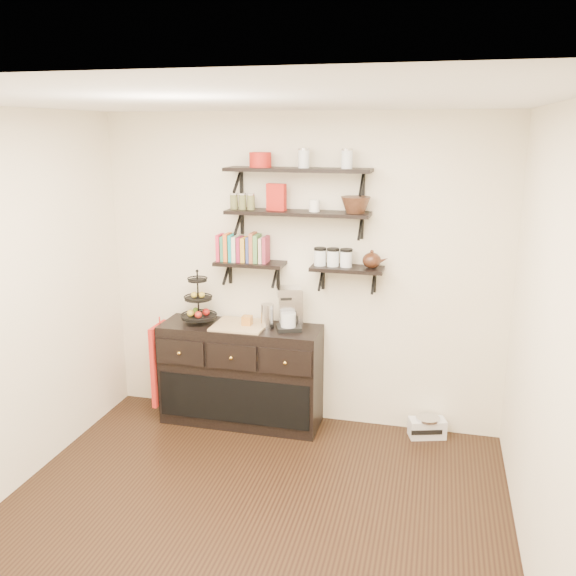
{
  "coord_description": "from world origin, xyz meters",
  "views": [
    {
      "loc": [
        1.13,
        -3.26,
        2.55
      ],
      "look_at": [
        0.03,
        1.15,
        1.37
      ],
      "focal_mm": 38.0,
      "sensor_mm": 36.0,
      "label": 1
    }
  ],
  "objects_px": {
    "radio": "(427,427)",
    "fruit_stand": "(199,305)",
    "coffee_maker": "(290,309)",
    "sideboard": "(241,374)"
  },
  "relations": [
    {
      "from": "sideboard",
      "to": "fruit_stand",
      "type": "bearing_deg",
      "value": 179.54
    },
    {
      "from": "radio",
      "to": "fruit_stand",
      "type": "bearing_deg",
      "value": 165.97
    },
    {
      "from": "sideboard",
      "to": "fruit_stand",
      "type": "xyz_separation_m",
      "value": [
        -0.38,
        0.0,
        0.61
      ]
    },
    {
      "from": "coffee_maker",
      "to": "radio",
      "type": "xyz_separation_m",
      "value": [
        1.19,
        0.08,
        -0.99
      ]
    },
    {
      "from": "sideboard",
      "to": "coffee_maker",
      "type": "height_order",
      "value": "coffee_maker"
    },
    {
      "from": "coffee_maker",
      "to": "fruit_stand",
      "type": "bearing_deg",
      "value": 162.04
    },
    {
      "from": "fruit_stand",
      "to": "coffee_maker",
      "type": "bearing_deg",
      "value": 1.58
    },
    {
      "from": "sideboard",
      "to": "coffee_maker",
      "type": "bearing_deg",
      "value": 3.34
    },
    {
      "from": "sideboard",
      "to": "radio",
      "type": "height_order",
      "value": "sideboard"
    },
    {
      "from": "coffee_maker",
      "to": "radio",
      "type": "height_order",
      "value": "coffee_maker"
    }
  ]
}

